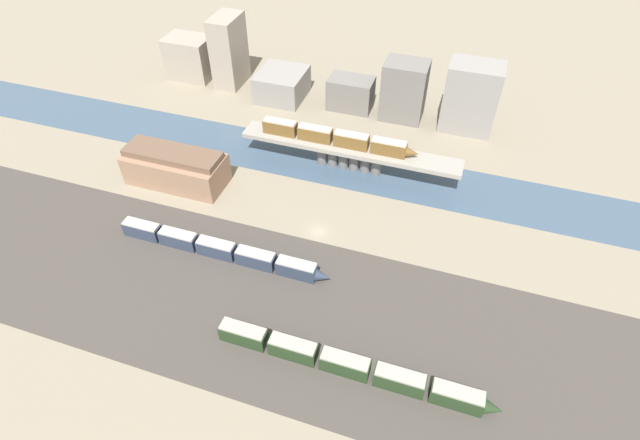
# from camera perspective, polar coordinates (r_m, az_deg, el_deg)

# --- Properties ---
(ground_plane) EXTENTS (400.00, 400.00, 0.00)m
(ground_plane) POSITION_cam_1_polar(r_m,az_deg,el_deg) (120.21, -0.21, -1.43)
(ground_plane) COLOR gray
(railbed_yard) EXTENTS (280.00, 42.00, 0.01)m
(railbed_yard) POSITION_cam_1_polar(r_m,az_deg,el_deg) (105.69, -4.40, -10.22)
(railbed_yard) COLOR #423D38
(railbed_yard) RESTS_ON ground
(river_water) EXTENTS (320.00, 18.50, 0.01)m
(river_water) POSITION_cam_1_polar(r_m,az_deg,el_deg) (139.60, 3.30, 6.02)
(river_water) COLOR #3D5166
(river_water) RESTS_ON ground
(bridge) EXTENTS (60.24, 7.16, 7.11)m
(bridge) POSITION_cam_1_polar(r_m,az_deg,el_deg) (136.46, 3.38, 7.76)
(bridge) COLOR gray
(bridge) RESTS_ON ground
(train_on_bridge) EXTENTS (43.05, 2.89, 4.01)m
(train_on_bridge) POSITION_cam_1_polar(r_m,az_deg,el_deg) (135.03, 1.94, 9.37)
(train_on_bridge) COLOR brown
(train_on_bridge) RESTS_ON bridge
(train_yard_near) EXTENTS (53.79, 3.14, 4.08)m
(train_yard_near) POSITION_cam_1_polar(r_m,az_deg,el_deg) (96.24, 3.55, -16.30)
(train_yard_near) COLOR #23381E
(train_yard_near) RESTS_ON ground
(train_yard_mid) EXTENTS (51.19, 3.01, 3.93)m
(train_yard_mid) POSITION_cam_1_polar(r_m,az_deg,el_deg) (115.89, -11.27, -3.34)
(train_yard_mid) COLOR #2D384C
(train_yard_mid) RESTS_ON ground
(warehouse_building) EXTENTS (26.14, 11.43, 9.83)m
(warehouse_building) POSITION_cam_1_polar(r_m,az_deg,el_deg) (137.16, -16.16, 5.82)
(warehouse_building) COLOR #937056
(warehouse_building) RESTS_ON ground
(city_block_far_left) EXTENTS (15.00, 10.87, 14.00)m
(city_block_far_left) POSITION_cam_1_polar(r_m,az_deg,el_deg) (186.12, -14.64, 17.52)
(city_block_far_left) COLOR gray
(city_block_far_left) RESTS_ON ground
(city_block_left) EXTENTS (8.06, 13.04, 22.95)m
(city_block_left) POSITION_cam_1_polar(r_m,az_deg,el_deg) (177.19, -10.36, 18.46)
(city_block_left) COLOR gray
(city_block_left) RESTS_ON ground
(city_block_center) EXTENTS (14.82, 15.81, 8.84)m
(city_block_center) POSITION_cam_1_polar(r_m,az_deg,el_deg) (169.72, -4.38, 15.17)
(city_block_center) COLOR gray
(city_block_center) RESTS_ON ground
(city_block_right) EXTENTS (14.01, 8.64, 10.09)m
(city_block_right) POSITION_cam_1_polar(r_m,az_deg,el_deg) (163.24, 3.52, 14.23)
(city_block_right) COLOR slate
(city_block_right) RESTS_ON ground
(city_block_far_right) EXTENTS (12.92, 9.94, 18.11)m
(city_block_far_right) POSITION_cam_1_polar(r_m,az_deg,el_deg) (158.36, 9.57, 14.37)
(city_block_far_right) COLOR slate
(city_block_far_right) RESTS_ON ground
(city_block_tall) EXTENTS (15.32, 10.59, 20.54)m
(city_block_tall) POSITION_cam_1_polar(r_m,az_deg,el_deg) (156.77, 16.86, 13.27)
(city_block_tall) COLOR gray
(city_block_tall) RESTS_ON ground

